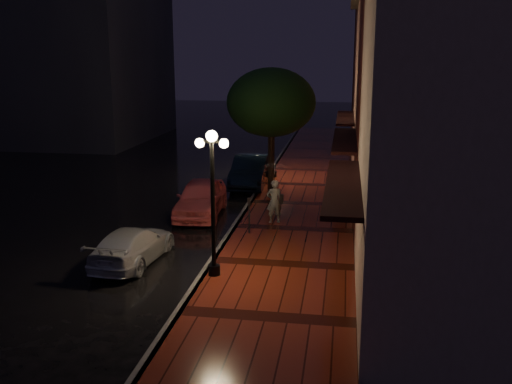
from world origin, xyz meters
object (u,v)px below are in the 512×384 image
Objects in this scene: pink_car at (201,198)px; streetlamp_near at (213,195)px; silver_car at (133,245)px; parking_meter at (249,212)px; streetlamp_far at (274,131)px; street_tree at (271,105)px; woman_with_umbrella at (274,183)px; navy_car at (251,171)px.

streetlamp_near is at bearing -76.14° from pink_car.
silver_car is 3.03× the size of parking_meter.
street_tree is (0.26, -3.01, 1.64)m from streetlamp_far.
silver_car is 4.57m from parking_meter.
parking_meter is (0.35, 4.18, -1.65)m from streetlamp_near.
navy_car is at bearing -94.63° from woman_with_umbrella.
navy_car is (-0.95, 12.33, -1.82)m from streetlamp_near.
street_tree reaches higher than silver_car.
woman_with_umbrella is at bearing -81.14° from street_tree.
street_tree reaches higher than streetlamp_near.
streetlamp_near is at bearing -91.35° from street_tree.
pink_car is at bearing -106.04° from streetlamp_far.
street_tree is at bearing -103.58° from silver_car.
pink_car is at bearing -94.01° from silver_car.
street_tree reaches higher than pink_car.
silver_car is (-1.95, -11.34, -0.20)m from navy_car.
parking_meter is at bearing -82.75° from navy_car.
streetlamp_near is at bearing -100.79° from parking_meter.
woman_with_umbrella is at bearing 79.08° from streetlamp_near.
navy_car is 1.18× the size of silver_car.
streetlamp_far is 0.91× the size of navy_car.
navy_car is (-0.95, -1.67, -1.82)m from streetlamp_far.
parking_meter is (3.25, 3.19, 0.37)m from silver_car.
pink_car is at bearing -39.53° from woman_with_umbrella.
street_tree is 2.45× the size of woman_with_umbrella.
navy_car reaches higher than pink_car.
street_tree is at bearing -102.77° from woman_with_umbrella.
woman_with_umbrella is (1.09, 5.65, -0.88)m from streetlamp_near.
streetlamp_far reaches higher than woman_with_umbrella.
streetlamp_near is 1.08× the size of silver_car.
streetlamp_near is 1.00× the size of streetlamp_far.
parking_meter is at bearing -89.20° from street_tree.
parking_meter is (-0.74, -1.47, -0.77)m from woman_with_umbrella.
street_tree is at bearing 57.66° from pink_car.
street_tree reaches higher than streetlamp_far.
streetlamp_near reaches higher than pink_car.
woman_with_umbrella is at bearing -126.61° from silver_car.
street_tree is 3.91m from navy_car.
street_tree reaches higher than navy_car.
woman_with_umbrella is (3.19, -1.03, 0.97)m from pink_car.
navy_car is 8.25m from parking_meter.
woman_with_umbrella is at bearing -21.50° from pink_car.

